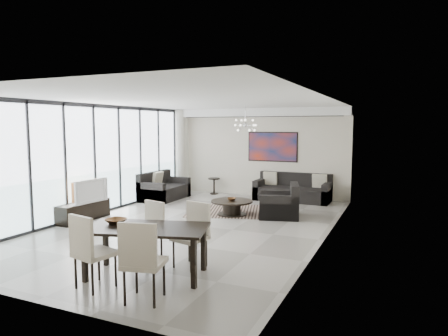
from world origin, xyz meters
The scene contains 20 objects.
room_shell centered at (0.46, 0.00, 1.45)m, with size 6.00×9.00×2.90m.
window_wall centered at (-2.86, 0.00, 1.47)m, with size 0.37×8.95×2.90m.
soffit centered at (0.00, 4.30, 2.77)m, with size 5.98×0.40×0.26m, color white.
painting centered at (0.50, 4.47, 1.65)m, with size 1.68×0.04×0.98m, color #AE2E18.
chandelier centered at (0.30, 2.50, 2.35)m, with size 0.66×0.66×0.71m.
rug centered at (0.18, 1.83, 0.01)m, with size 2.38×1.83×0.01m, color black.
coffee_table centered at (0.36, 1.40, 0.22)m, with size 1.10×1.10×0.38m.
bowl_coffee centered at (0.35, 1.39, 0.42)m, with size 0.23×0.23×0.07m, color brown.
sofa_main centered at (1.30, 4.07, 0.29)m, with size 2.33×0.95×0.85m.
loveseat centered at (-2.55, 2.62, 0.29)m, with size 0.97×1.73×0.87m.
armchair centered at (1.59, 1.71, 0.30)m, with size 1.22×1.25×0.86m.
side_table centered at (-1.47, 4.15, 0.37)m, with size 0.40×0.40×0.55m.
tv_console centered at (-2.76, -0.66, 0.23)m, with size 0.41×1.47×0.46m, color black.
television centered at (-2.60, -0.63, 0.75)m, with size 1.00×0.13×0.57m, color gray.
dining_table centered at (0.82, -3.10, 0.69)m, with size 2.06×1.41×0.78m.
dining_chair_sw centered at (0.39, -3.88, 0.63)m, with size 0.60×0.60×1.09m.
dining_chair_se centered at (1.34, -3.95, 0.64)m, with size 0.62×0.62×1.11m.
dining_chair_nw centered at (0.40, -2.38, 0.58)m, with size 0.56×0.56×1.01m.
dining_chair_ne centered at (1.27, -2.37, 0.61)m, with size 0.58×0.58×1.06m.
bowl_dining centered at (0.26, -3.11, 0.82)m, with size 0.32×0.32×0.08m, color brown.
Camera 1 is at (4.37, -8.10, 2.32)m, focal length 32.00 mm.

